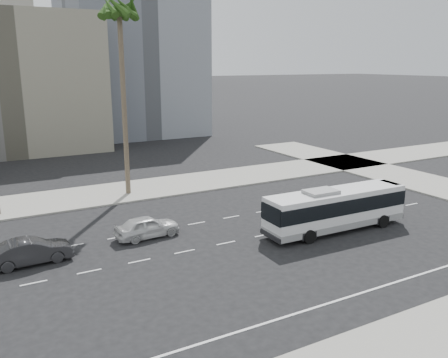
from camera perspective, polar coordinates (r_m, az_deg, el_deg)
ground at (r=32.96m, az=4.82°, el=-6.82°), size 700.00×700.00×0.00m
sidewalk_north at (r=45.99m, az=-5.96°, el=-0.71°), size 120.00×7.00×0.15m
midrise_beige_west at (r=70.75m, az=-25.18°, el=10.52°), size 24.00×18.00×18.00m
midrise_gray_center at (r=81.54m, az=-11.34°, el=14.65°), size 20.00×20.00×26.00m
highrise_right at (r=264.02m, az=-16.15°, el=18.53°), size 26.00×26.00×70.00m
highrise_far at (r=299.12m, az=-12.60°, el=17.17°), size 22.00×22.00×60.00m
city_bus at (r=34.22m, az=13.40°, el=-3.44°), size 11.01×2.69×3.15m
car_a at (r=32.69m, az=-9.30°, el=-5.73°), size 2.06×4.54×1.51m
car_b at (r=30.46m, az=-22.36°, el=-8.11°), size 1.78×4.72×1.54m
palm_near at (r=42.12m, az=-12.57°, el=18.86°), size 5.08×5.08×17.10m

